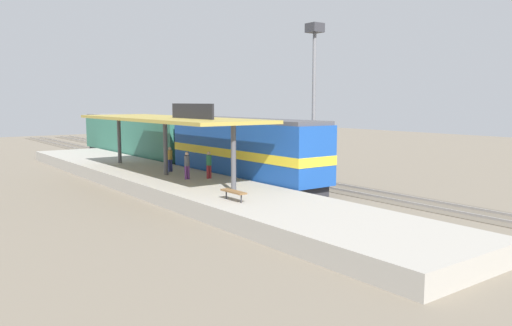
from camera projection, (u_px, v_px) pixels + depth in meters
ground_plane at (247, 179)px, 37.48m from camera, size 120.00×120.00×0.00m
track_near at (224, 181)px, 36.29m from camera, size 3.20×110.00×0.16m
track_far at (274, 176)px, 39.01m from camera, size 3.20×110.00×0.16m
platform at (166, 181)px, 33.51m from camera, size 6.00×44.00×0.90m
station_canopy at (165, 120)px, 32.95m from camera, size 5.20×18.00×4.70m
platform_bench at (234, 192)px, 24.56m from camera, size 0.44×1.70×0.50m
locomotive at (244, 151)px, 34.03m from camera, size 2.93×14.43×4.44m
passenger_carriage_single at (136, 137)px, 48.38m from camera, size 2.90×20.00×4.24m
light_mast at (314, 67)px, 39.17m from camera, size 1.10×1.10×11.70m
person_waiting at (187, 164)px, 31.40m from camera, size 0.34×0.34×1.71m
person_walking at (170, 158)px, 34.84m from camera, size 0.34×0.34×1.71m
person_boarding at (209, 163)px, 31.68m from camera, size 0.34×0.34×1.71m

